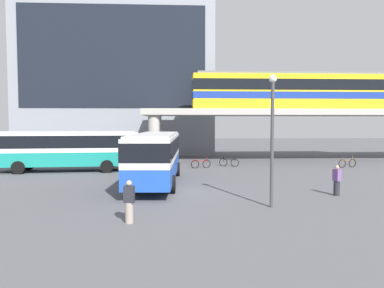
{
  "coord_description": "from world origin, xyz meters",
  "views": [
    {
      "loc": [
        -0.17,
        -20.16,
        3.93
      ],
      "look_at": [
        1.37,
        9.26,
        2.2
      ],
      "focal_mm": 34.47,
      "sensor_mm": 36.0,
      "label": 1
    }
  ],
  "objects_px": {
    "train": "(296,91)",
    "bus_main": "(156,153)",
    "station_building": "(122,74)",
    "bicycle_red": "(201,164)",
    "bicycle_black": "(229,162)",
    "pedestrian_waiting_near_stop": "(337,181)",
    "pedestrian_walking_across": "(129,203)",
    "bus_secondary": "(69,147)",
    "bicycle_brown": "(347,163)"
  },
  "relations": [
    {
      "from": "bicycle_red",
      "to": "bicycle_black",
      "type": "relative_size",
      "value": 1.03
    },
    {
      "from": "bus_secondary",
      "to": "pedestrian_walking_across",
      "type": "relative_size",
      "value": 6.65
    },
    {
      "from": "bicycle_black",
      "to": "bicycle_brown",
      "type": "bearing_deg",
      "value": -7.19
    },
    {
      "from": "bicycle_red",
      "to": "bicycle_brown",
      "type": "distance_m",
      "value": 12.83
    },
    {
      "from": "train",
      "to": "pedestrian_waiting_near_stop",
      "type": "relative_size",
      "value": 13.31
    },
    {
      "from": "train",
      "to": "bus_main",
      "type": "relative_size",
      "value": 1.95
    },
    {
      "from": "train",
      "to": "pedestrian_waiting_near_stop",
      "type": "distance_m",
      "value": 20.46
    },
    {
      "from": "bicycle_brown",
      "to": "pedestrian_waiting_near_stop",
      "type": "xyz_separation_m",
      "value": [
        -6.46,
        -12.12,
        0.41
      ]
    },
    {
      "from": "pedestrian_walking_across",
      "to": "pedestrian_waiting_near_stop",
      "type": "height_order",
      "value": "pedestrian_walking_across"
    },
    {
      "from": "pedestrian_waiting_near_stop",
      "to": "bicycle_red",
      "type": "bearing_deg",
      "value": 117.28
    },
    {
      "from": "station_building",
      "to": "train",
      "type": "relative_size",
      "value": 1.08
    },
    {
      "from": "pedestrian_walking_across",
      "to": "train",
      "type": "bearing_deg",
      "value": 58.46
    },
    {
      "from": "station_building",
      "to": "bicycle_brown",
      "type": "bearing_deg",
      "value": -41.13
    },
    {
      "from": "station_building",
      "to": "pedestrian_walking_across",
      "type": "bearing_deg",
      "value": -81.93
    },
    {
      "from": "train",
      "to": "bicycle_brown",
      "type": "bearing_deg",
      "value": -71.34
    },
    {
      "from": "bicycle_red",
      "to": "bicycle_brown",
      "type": "relative_size",
      "value": 0.99
    },
    {
      "from": "bus_main",
      "to": "bus_secondary",
      "type": "height_order",
      "value": "same"
    },
    {
      "from": "station_building",
      "to": "train",
      "type": "xyz_separation_m",
      "value": [
        19.78,
        -12.45,
        -3.22
      ]
    },
    {
      "from": "bicycle_red",
      "to": "station_building",
      "type": "bearing_deg",
      "value": 115.91
    },
    {
      "from": "bus_secondary",
      "to": "bicycle_red",
      "type": "relative_size",
      "value": 6.41
    },
    {
      "from": "bus_main",
      "to": "bicycle_brown",
      "type": "height_order",
      "value": "bus_main"
    },
    {
      "from": "station_building",
      "to": "bicycle_red",
      "type": "xyz_separation_m",
      "value": [
        9.26,
        -19.07,
        -10.07
      ]
    },
    {
      "from": "pedestrian_waiting_near_stop",
      "to": "bicycle_black",
      "type": "bearing_deg",
      "value": 105.66
    },
    {
      "from": "bus_secondary",
      "to": "pedestrian_walking_across",
      "type": "distance_m",
      "value": 17.02
    },
    {
      "from": "bicycle_red",
      "to": "bicycle_black",
      "type": "xyz_separation_m",
      "value": [
        2.61,
        1.06,
        0.0
      ]
    },
    {
      "from": "bicycle_black",
      "to": "pedestrian_waiting_near_stop",
      "type": "height_order",
      "value": "pedestrian_waiting_near_stop"
    },
    {
      "from": "bus_main",
      "to": "bus_secondary",
      "type": "bearing_deg",
      "value": 138.06
    },
    {
      "from": "pedestrian_waiting_near_stop",
      "to": "bus_secondary",
      "type": "bearing_deg",
      "value": 147.82
    },
    {
      "from": "bus_secondary",
      "to": "bicycle_black",
      "type": "xyz_separation_m",
      "value": [
        13.34,
        2.66,
        -1.63
      ]
    },
    {
      "from": "bicycle_brown",
      "to": "pedestrian_walking_across",
      "type": "height_order",
      "value": "pedestrian_walking_across"
    },
    {
      "from": "train",
      "to": "pedestrian_walking_across",
      "type": "bearing_deg",
      "value": -121.54
    },
    {
      "from": "station_building",
      "to": "bicycle_brown",
      "type": "xyz_separation_m",
      "value": [
        22.1,
        -19.3,
        -10.07
      ]
    },
    {
      "from": "bicycle_red",
      "to": "pedestrian_walking_across",
      "type": "bearing_deg",
      "value": -103.45
    },
    {
      "from": "bicycle_red",
      "to": "pedestrian_waiting_near_stop",
      "type": "xyz_separation_m",
      "value": [
        6.37,
        -12.35,
        0.41
      ]
    },
    {
      "from": "bus_main",
      "to": "bicycle_red",
      "type": "height_order",
      "value": "bus_main"
    },
    {
      "from": "bicycle_red",
      "to": "pedestrian_waiting_near_stop",
      "type": "bearing_deg",
      "value": -62.72
    },
    {
      "from": "train",
      "to": "bicycle_brown",
      "type": "relative_size",
      "value": 12.4
    },
    {
      "from": "pedestrian_waiting_near_stop",
      "to": "bicycle_brown",
      "type": "bearing_deg",
      "value": 61.93
    },
    {
      "from": "train",
      "to": "bicycle_black",
      "type": "bearing_deg",
      "value": -144.89
    },
    {
      "from": "bus_secondary",
      "to": "pedestrian_walking_across",
      "type": "height_order",
      "value": "bus_secondary"
    },
    {
      "from": "station_building",
      "to": "bicycle_red",
      "type": "distance_m",
      "value": 23.47
    },
    {
      "from": "bus_secondary",
      "to": "station_building",
      "type": "bearing_deg",
      "value": 85.95
    },
    {
      "from": "bicycle_red",
      "to": "pedestrian_waiting_near_stop",
      "type": "height_order",
      "value": "pedestrian_waiting_near_stop"
    },
    {
      "from": "bus_secondary",
      "to": "bicycle_black",
      "type": "height_order",
      "value": "bus_secondary"
    },
    {
      "from": "bicycle_brown",
      "to": "bicycle_black",
      "type": "bearing_deg",
      "value": 172.81
    },
    {
      "from": "station_building",
      "to": "train",
      "type": "height_order",
      "value": "station_building"
    },
    {
      "from": "bus_secondary",
      "to": "bicycle_brown",
      "type": "distance_m",
      "value": 23.65
    },
    {
      "from": "station_building",
      "to": "bus_main",
      "type": "height_order",
      "value": "station_building"
    },
    {
      "from": "bus_secondary",
      "to": "pedestrian_waiting_near_stop",
      "type": "relative_size",
      "value": 6.83
    },
    {
      "from": "station_building",
      "to": "bicycle_black",
      "type": "xyz_separation_m",
      "value": [
        11.87,
        -18.01,
        -10.07
      ]
    }
  ]
}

